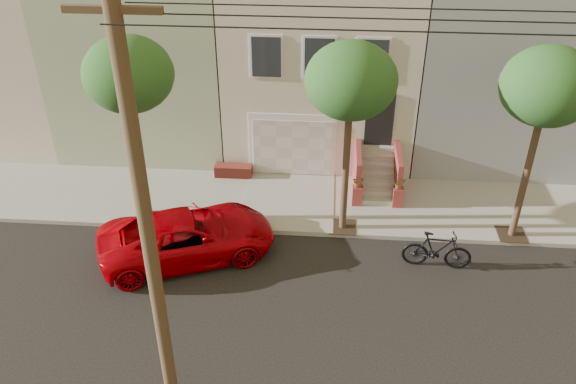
{
  "coord_description": "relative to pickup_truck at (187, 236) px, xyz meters",
  "views": [
    {
      "loc": [
        0.44,
        -12.34,
        11.8
      ],
      "look_at": [
        -0.74,
        3.0,
        2.01
      ],
      "focal_mm": 37.4,
      "sensor_mm": 36.0,
      "label": 1
    }
  ],
  "objects": [
    {
      "name": "pickup_truck",
      "position": [
        0.0,
        0.0,
        0.0
      ],
      "size": [
        5.91,
        4.3,
        1.49
      ],
      "primitive_type": "imported",
      "rotation": [
        0.0,
        0.0,
        1.95
      ],
      "color": "#AD0008",
      "rests_on": "ground"
    },
    {
      "name": "tree_left",
      "position": [
        -1.7,
        1.68,
        4.51
      ],
      "size": [
        2.7,
        2.57,
        6.3
      ],
      "color": "#2D2116",
      "rests_on": "sidewalk"
    },
    {
      "name": "motorcycle",
      "position": [
        7.62,
        0.03,
        -0.12
      ],
      "size": [
        2.12,
        0.75,
        1.25
      ],
      "primitive_type": "imported",
      "rotation": [
        0.0,
        0.0,
        1.49
      ],
      "color": "black",
      "rests_on": "ground"
    },
    {
      "name": "tree_mid",
      "position": [
        4.8,
        1.68,
        4.51
      ],
      "size": [
        2.7,
        2.57,
        6.3
      ],
      "color": "#2D2116",
      "rests_on": "sidewalk"
    },
    {
      "name": "sidewalk",
      "position": [
        3.8,
        3.13,
        -0.67
      ],
      "size": [
        40.0,
        3.7,
        0.15
      ],
      "primitive_type": "cube",
      "color": "#9C998E",
      "rests_on": "ground"
    },
    {
      "name": "ground",
      "position": [
        3.8,
        -2.22,
        -0.75
      ],
      "size": [
        90.0,
        90.0,
        0.0
      ],
      "primitive_type": "plane",
      "color": "black",
      "rests_on": "ground"
    },
    {
      "name": "house_row",
      "position": [
        3.8,
        8.97,
        2.9
      ],
      "size": [
        33.1,
        11.7,
        7.0
      ],
      "color": "beige",
      "rests_on": "sidewalk"
    },
    {
      "name": "tree_right",
      "position": [
        10.3,
        1.68,
        4.51
      ],
      "size": [
        2.7,
        2.57,
        6.3
      ],
      "color": "#2D2116",
      "rests_on": "sidewalk"
    }
  ]
}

